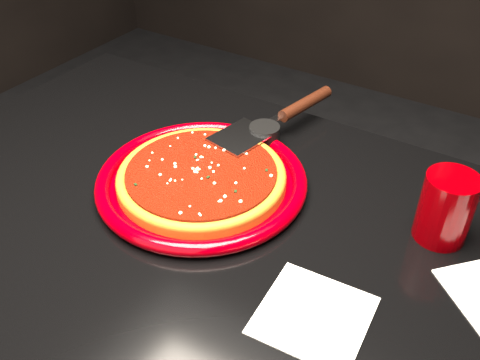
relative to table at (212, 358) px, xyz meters
The scene contains 11 objects.
table is the anchor object (origin of this frame).
plate 0.40m from the table, 128.43° to the left, with size 0.37×0.37×0.03m, color #800006.
pizza_crust 0.40m from the table, 128.43° to the left, with size 0.29×0.29×0.01m, color #945615.
pizza_crust_rim 0.41m from the table, 128.43° to the left, with size 0.29×0.29×0.02m, color #945615.
pizza_sauce 0.42m from the table, 128.43° to the left, with size 0.26×0.26×0.01m, color maroon.
parmesan_dusting 0.42m from the table, 128.43° to the left, with size 0.25×0.25×0.01m, color #FAF1C0, non-canonical shape.
basil_flecks 0.42m from the table, 128.43° to the left, with size 0.23×0.23×0.00m, color black, non-canonical shape.
pizza_server 0.51m from the table, 95.08° to the left, with size 0.10×0.36×0.03m, color silver, non-canonical shape.
cup 0.57m from the table, 26.89° to the left, with size 0.08×0.08×0.11m, color #780003.
napkin_a 0.45m from the table, 18.65° to the right, with size 0.14×0.14×0.00m, color white.
ramekin 0.47m from the table, 96.88° to the left, with size 0.06×0.06×0.05m, color black.
Camera 1 is at (0.40, -0.52, 1.33)m, focal length 40.00 mm.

